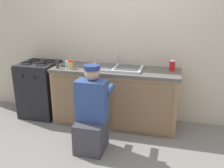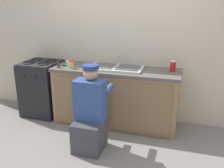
{
  "view_description": "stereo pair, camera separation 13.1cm",
  "coord_description": "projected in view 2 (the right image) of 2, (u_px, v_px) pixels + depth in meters",
  "views": [
    {
      "loc": [
        0.85,
        -3.19,
        1.83
      ],
      "look_at": [
        0.0,
        0.1,
        0.7
      ],
      "focal_mm": 40.0,
      "sensor_mm": 36.0,
      "label": 1
    },
    {
      "loc": [
        0.98,
        -3.16,
        1.83
      ],
      "look_at": [
        0.0,
        0.1,
        0.7
      ],
      "focal_mm": 40.0,
      "sensor_mm": 36.0,
      "label": 2
    }
  ],
  "objects": [
    {
      "name": "back_wall",
      "position": [
        122.0,
        40.0,
        3.91
      ],
      "size": [
        6.0,
        0.1,
        2.5
      ],
      "primitive_type": "cube",
      "color": "beige",
      "rests_on": "ground_plane"
    },
    {
      "name": "stove_range",
      "position": [
        43.0,
        88.0,
        4.19
      ],
      "size": [
        0.58,
        0.62,
        0.91
      ],
      "color": "black",
      "rests_on": "ground_plane"
    },
    {
      "name": "countertop",
      "position": [
        116.0,
        70.0,
        3.71
      ],
      "size": [
        1.91,
        0.62,
        0.04
      ],
      "primitive_type": "cube",
      "color": "#5B5651",
      "rests_on": "counter_cabinet"
    },
    {
      "name": "counter_cabinet",
      "position": [
        116.0,
        98.0,
        3.84
      ],
      "size": [
        1.87,
        0.62,
        0.84
      ],
      "color": "#997551",
      "rests_on": "ground_plane"
    },
    {
      "name": "soda_cup_red",
      "position": [
        173.0,
        66.0,
        3.55
      ],
      "size": [
        0.08,
        0.08,
        0.15
      ],
      "color": "red",
      "rests_on": "countertop"
    },
    {
      "name": "cell_phone",
      "position": [
        67.0,
        65.0,
        3.92
      ],
      "size": [
        0.07,
        0.14,
        0.01
      ],
      "color": "black",
      "rests_on": "countertop"
    },
    {
      "name": "plumber_person",
      "position": [
        90.0,
        115.0,
        3.15
      ],
      "size": [
        0.42,
        0.61,
        1.1
      ],
      "color": "#3F3F47",
      "rests_on": "ground_plane"
    },
    {
      "name": "ground_plane",
      "position": [
        110.0,
        131.0,
        3.71
      ],
      "size": [
        12.0,
        12.0,
        0.0
      ],
      "primitive_type": "plane",
      "color": "gray"
    },
    {
      "name": "spice_bottle_pepper",
      "position": [
        58.0,
        65.0,
        3.74
      ],
      "size": [
        0.04,
        0.04,
        0.1
      ],
      "color": "#513823",
      "rests_on": "countertop"
    },
    {
      "name": "sink_double_basin",
      "position": [
        116.0,
        67.0,
        3.7
      ],
      "size": [
        0.8,
        0.44,
        0.19
      ],
      "color": "silver",
      "rests_on": "countertop"
    },
    {
      "name": "condiment_jar",
      "position": [
        71.0,
        64.0,
        3.72
      ],
      "size": [
        0.07,
        0.07,
        0.13
      ],
      "color": "#DBB760",
      "rests_on": "countertop"
    },
    {
      "name": "water_glass",
      "position": [
        68.0,
        64.0,
        3.8
      ],
      "size": [
        0.06,
        0.06,
        0.1
      ],
      "color": "#ADC6CC",
      "rests_on": "countertop"
    }
  ]
}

